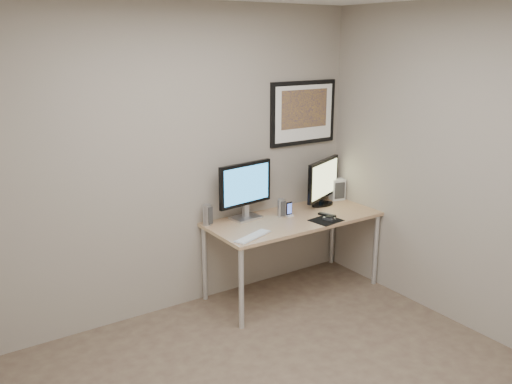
# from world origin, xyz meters

# --- Properties ---
(room) EXTENTS (3.60, 3.60, 3.60)m
(room) POSITION_xyz_m (0.00, 0.45, 1.64)
(room) COLOR white
(room) RESTS_ON ground
(desk) EXTENTS (1.60, 0.70, 0.73)m
(desk) POSITION_xyz_m (1.00, 1.35, 0.66)
(desk) COLOR #926347
(desk) RESTS_ON floor
(framed_art) EXTENTS (0.75, 0.04, 0.60)m
(framed_art) POSITION_xyz_m (1.35, 1.68, 1.62)
(framed_art) COLOR black
(framed_art) RESTS_ON room
(monitor_large) EXTENTS (0.57, 0.22, 0.52)m
(monitor_large) POSITION_xyz_m (0.62, 1.57, 1.02)
(monitor_large) COLOR #B5B5BA
(monitor_large) RESTS_ON desk
(monitor_tv) EXTENTS (0.55, 0.27, 0.46)m
(monitor_tv) POSITION_xyz_m (1.47, 1.50, 0.97)
(monitor_tv) COLOR black
(monitor_tv) RESTS_ON desk
(speaker_left) EXTENTS (0.10, 0.10, 0.19)m
(speaker_left) POSITION_xyz_m (0.25, 1.60, 0.82)
(speaker_left) COLOR #B5B5BA
(speaker_left) RESTS_ON desk
(speaker_right) EXTENTS (0.07, 0.07, 0.17)m
(speaker_right) POSITION_xyz_m (0.92, 1.44, 0.81)
(speaker_right) COLOR #B5B5BA
(speaker_right) RESTS_ON desk
(phone_dock) EXTENTS (0.07, 0.07, 0.14)m
(phone_dock) POSITION_xyz_m (0.99, 1.40, 0.80)
(phone_dock) COLOR black
(phone_dock) RESTS_ON desk
(keyboard) EXTENTS (0.39, 0.23, 0.01)m
(keyboard) POSITION_xyz_m (0.41, 1.13, 0.74)
(keyboard) COLOR silver
(keyboard) RESTS_ON desk
(mousepad) EXTENTS (0.28, 0.26, 0.00)m
(mousepad) POSITION_xyz_m (1.19, 1.12, 0.73)
(mousepad) COLOR black
(mousepad) RESTS_ON desk
(mouse) EXTENTS (0.08, 0.11, 0.03)m
(mouse) POSITION_xyz_m (1.23, 1.12, 0.75)
(mouse) COLOR black
(mouse) RESTS_ON mousepad
(remote) EXTENTS (0.10, 0.17, 0.02)m
(remote) POSITION_xyz_m (1.29, 1.22, 0.74)
(remote) COLOR black
(remote) RESTS_ON desk
(fan_unit) EXTENTS (0.16, 0.13, 0.21)m
(fan_unit) POSITION_xyz_m (1.72, 1.57, 0.84)
(fan_unit) COLOR silver
(fan_unit) RESTS_ON desk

